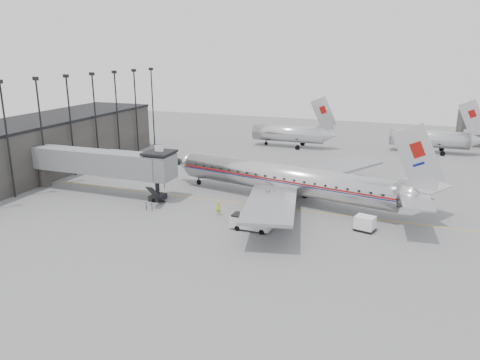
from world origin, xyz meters
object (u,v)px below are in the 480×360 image
at_px(ramp_worker, 218,209).
at_px(baggage_cart_navy, 267,211).
at_px(service_van, 252,220).
at_px(baggage_cart_white, 365,223).
at_px(airliner, 289,180).

bearing_deg(ramp_worker, baggage_cart_navy, -5.08).
bearing_deg(ramp_worker, service_van, -45.42).
bearing_deg(baggage_cart_white, ramp_worker, -162.03).
xyz_separation_m(airliner, ramp_worker, (-6.38, -7.88, -2.09)).
height_order(airliner, service_van, airliner).
relative_size(service_van, baggage_cart_navy, 2.17).
xyz_separation_m(service_van, baggage_cart_white, (11.52, 4.00, -0.23)).
bearing_deg(airliner, baggage_cart_white, -21.84).
distance_m(airliner, service_van, 11.07).
height_order(airliner, ramp_worker, airliner).
relative_size(service_van, ramp_worker, 2.81).
bearing_deg(baggage_cart_white, baggage_cart_navy, -165.56).
xyz_separation_m(baggage_cart_white, ramp_worker, (-16.65, -1.03, -0.07)).
xyz_separation_m(baggage_cart_navy, ramp_worker, (-5.67, -1.03, -0.03)).
height_order(airliner, baggage_cart_navy, airliner).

